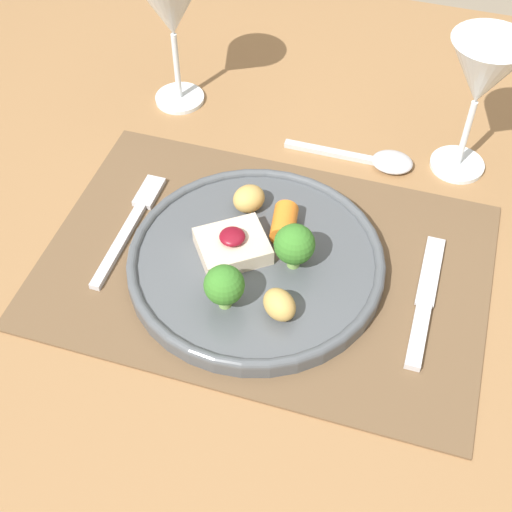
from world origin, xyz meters
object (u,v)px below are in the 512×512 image
dinner_plate (256,260)px  wine_glass_far (171,10)px  fork (133,221)px  knife (423,308)px  spoon (380,160)px  wine_glass_near (482,77)px

dinner_plate → wine_glass_far: wine_glass_far is taller
dinner_plate → fork: 0.16m
fork → wine_glass_far: 0.28m
knife → wine_glass_far: wine_glass_far is taller
dinner_plate → knife: size_ratio=1.58×
dinner_plate → knife: (0.19, -0.00, -0.01)m
knife → wine_glass_far: 0.48m
dinner_plate → wine_glass_far: (-0.19, 0.26, 0.12)m
knife → spoon: 0.23m
dinner_plate → wine_glass_near: size_ratio=1.56×
knife → spoon: (-0.09, 0.22, 0.00)m
fork → spoon: size_ratio=1.08×
wine_glass_far → fork: bearing=-82.1°
dinner_plate → spoon: 0.24m
knife → wine_glass_near: 0.27m
dinner_plate → wine_glass_near: (0.19, 0.24, 0.12)m
dinner_plate → wine_glass_near: wine_glass_near is taller
wine_glass_near → wine_glass_far: bearing=176.3°
dinner_plate → wine_glass_far: bearing=126.1°
fork → wine_glass_far: (-0.03, 0.24, 0.13)m
spoon → knife: bearing=-72.0°
fork → wine_glass_far: wine_glass_far is taller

